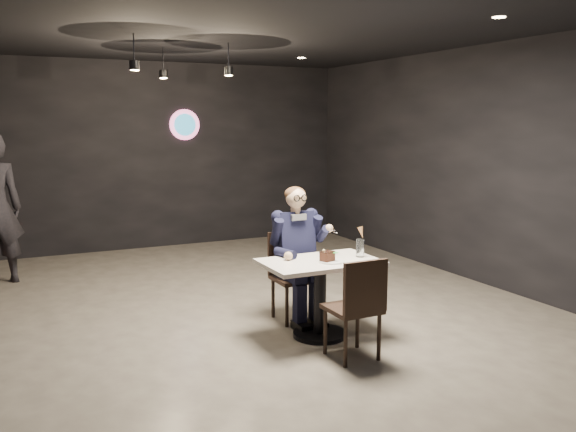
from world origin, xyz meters
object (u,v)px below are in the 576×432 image
chair_near (352,307)px  seated_man (295,252)px  main_table (320,299)px  sundae_glass (360,248)px  chair_far (295,277)px

chair_near → seated_man: seated_man is taller
main_table → chair_near: 0.59m
chair_near → sundae_glass: bearing=51.7°
main_table → chair_near: bearing=-90.0°
seated_man → main_table: bearing=-90.0°
chair_near → sundae_glass: 0.79m
chair_far → seated_man: (0.00, 0.00, 0.26)m
main_table → chair_far: size_ratio=1.20×
chair_near → seated_man: bearing=89.1°
chair_far → sundae_glass: 0.81m
chair_near → sundae_glass: size_ratio=5.28×
main_table → chair_far: chair_far is taller
seated_man → sundae_glass: (0.42, -0.58, 0.12)m
chair_far → seated_man: seated_man is taller
sundae_glass → chair_near: bearing=-127.3°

